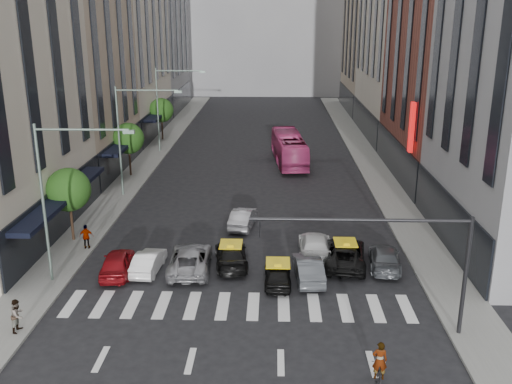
# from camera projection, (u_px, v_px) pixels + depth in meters

# --- Properties ---
(ground) EXTENTS (160.00, 160.00, 0.00)m
(ground) POSITION_uv_depth(u_px,v_px,m) (240.00, 321.00, 28.48)
(ground) COLOR black
(ground) RESTS_ON ground
(sidewalk_left) EXTENTS (3.00, 96.00, 0.15)m
(sidewalk_left) POSITION_uv_depth(u_px,v_px,m) (143.00, 165.00, 57.40)
(sidewalk_left) COLOR slate
(sidewalk_left) RESTS_ON ground
(sidewalk_right) EXTENTS (3.00, 96.00, 0.15)m
(sidewalk_right) POSITION_uv_depth(u_px,v_px,m) (373.00, 167.00, 56.72)
(sidewalk_right) COLOR slate
(sidewalk_right) RESTS_ON ground
(building_left_b) EXTENTS (8.00, 16.00, 24.00)m
(building_left_b) POSITION_uv_depth(u_px,v_px,m) (71.00, 44.00, 52.08)
(building_left_b) COLOR tan
(building_left_b) RESTS_ON ground
(building_left_d) EXTENTS (8.00, 18.00, 30.00)m
(building_left_d) POSITION_uv_depth(u_px,v_px,m) (152.00, 11.00, 86.46)
(building_left_d) COLOR gray
(building_left_d) RESTS_ON ground
(building_right_b) EXTENTS (8.00, 18.00, 26.00)m
(building_right_b) POSITION_uv_depth(u_px,v_px,m) (451.00, 33.00, 49.82)
(building_right_b) COLOR brown
(building_right_b) RESTS_ON ground
(building_right_d) EXTENTS (8.00, 18.00, 28.00)m
(building_right_d) POSITION_uv_depth(u_px,v_px,m) (377.00, 18.00, 85.76)
(building_right_d) COLOR tan
(building_right_d) RESTS_ON ground
(tree_near) EXTENTS (2.88, 2.88, 4.95)m
(tree_near) POSITION_uv_depth(u_px,v_px,m) (69.00, 190.00, 37.27)
(tree_near) COLOR black
(tree_near) RESTS_ON sidewalk_left
(tree_mid) EXTENTS (2.88, 2.88, 4.95)m
(tree_mid) POSITION_uv_depth(u_px,v_px,m) (128.00, 138.00, 52.52)
(tree_mid) COLOR black
(tree_mid) RESTS_ON sidewalk_left
(tree_far) EXTENTS (2.88, 2.88, 4.95)m
(tree_far) POSITION_uv_depth(u_px,v_px,m) (161.00, 110.00, 67.78)
(tree_far) COLOR black
(tree_far) RESTS_ON sidewalk_left
(streetlamp_near) EXTENTS (5.38, 0.25, 9.00)m
(streetlamp_near) POSITION_uv_depth(u_px,v_px,m) (58.00, 183.00, 30.82)
(streetlamp_near) COLOR gray
(streetlamp_near) RESTS_ON sidewalk_left
(streetlamp_mid) EXTENTS (5.38, 0.25, 9.00)m
(streetlamp_mid) POSITION_uv_depth(u_px,v_px,m) (130.00, 127.00, 46.08)
(streetlamp_mid) COLOR gray
(streetlamp_mid) RESTS_ON sidewalk_left
(streetlamp_far) EXTENTS (5.38, 0.25, 9.00)m
(streetlamp_far) POSITION_uv_depth(u_px,v_px,m) (166.00, 99.00, 61.33)
(streetlamp_far) COLOR gray
(streetlamp_far) RESTS_ON sidewalk_left
(traffic_signal) EXTENTS (10.10, 0.20, 6.00)m
(traffic_signal) POSITION_uv_depth(u_px,v_px,m) (406.00, 248.00, 25.95)
(traffic_signal) COLOR black
(traffic_signal) RESTS_ON ground
(liberty_sign) EXTENTS (0.30, 0.70, 4.00)m
(liberty_sign) POSITION_uv_depth(u_px,v_px,m) (412.00, 127.00, 45.37)
(liberty_sign) COLOR red
(liberty_sign) RESTS_ON ground
(car_red) EXTENTS (2.07, 4.32, 1.42)m
(car_red) POSITION_uv_depth(u_px,v_px,m) (117.00, 263.00, 33.42)
(car_red) COLOR maroon
(car_red) RESTS_ON ground
(car_white_front) EXTENTS (1.58, 3.88, 1.25)m
(car_white_front) POSITION_uv_depth(u_px,v_px,m) (149.00, 261.00, 33.79)
(car_white_front) COLOR white
(car_white_front) RESTS_ON ground
(car_silver) EXTENTS (2.63, 5.29, 1.44)m
(car_silver) POSITION_uv_depth(u_px,v_px,m) (190.00, 259.00, 33.89)
(car_silver) COLOR gray
(car_silver) RESTS_ON ground
(taxi_left) EXTENTS (2.45, 4.87, 1.36)m
(taxi_left) POSITION_uv_depth(u_px,v_px,m) (231.00, 255.00, 34.57)
(taxi_left) COLOR black
(taxi_left) RESTS_ON ground
(taxi_center) EXTENTS (1.52, 3.75, 1.28)m
(taxi_center) POSITION_uv_depth(u_px,v_px,m) (278.00, 274.00, 32.18)
(taxi_center) COLOR black
(taxi_center) RESTS_ON ground
(car_grey_mid) EXTENTS (1.82, 4.32, 1.39)m
(car_grey_mid) POSITION_uv_depth(u_px,v_px,m) (308.00, 268.00, 32.73)
(car_grey_mid) COLOR #424549
(car_grey_mid) RESTS_ON ground
(taxi_right) EXTENTS (2.96, 5.44, 1.45)m
(taxi_right) POSITION_uv_depth(u_px,v_px,m) (345.00, 254.00, 34.62)
(taxi_right) COLOR black
(taxi_right) RESTS_ON ground
(car_grey_curb) EXTENTS (2.35, 4.65, 1.29)m
(car_grey_curb) POSITION_uv_depth(u_px,v_px,m) (385.00, 258.00, 34.27)
(car_grey_curb) COLOR #44484D
(car_grey_curb) RESTS_ON ground
(car_row2_left) EXTENTS (2.00, 4.29, 1.36)m
(car_row2_left) POSITION_uv_depth(u_px,v_px,m) (243.00, 218.00, 40.80)
(car_row2_left) COLOR gray
(car_row2_left) RESTS_ON ground
(car_row2_right) EXTENTS (2.19, 5.02, 1.44)m
(car_row2_right) POSITION_uv_depth(u_px,v_px,m) (315.00, 246.00, 35.84)
(car_row2_right) COLOR silver
(car_row2_right) RESTS_ON ground
(bus) EXTENTS (3.64, 11.28, 3.09)m
(bus) POSITION_uv_depth(u_px,v_px,m) (289.00, 149.00, 57.92)
(bus) COLOR #BF3874
(bus) RESTS_ON ground
(motorcycle) EXTENTS (0.63, 1.55, 0.80)m
(motorcycle) POSITION_uv_depth(u_px,v_px,m) (379.00, 375.00, 23.54)
(motorcycle) COLOR #232326
(motorcycle) RESTS_ON ground
(rider) EXTENTS (0.65, 0.45, 1.71)m
(rider) POSITION_uv_depth(u_px,v_px,m) (381.00, 349.00, 23.16)
(rider) COLOR gray
(rider) RESTS_ON motorcycle
(pedestrian_near) EXTENTS (0.71, 0.86, 1.64)m
(pedestrian_near) POSITION_uv_depth(u_px,v_px,m) (18.00, 315.00, 27.08)
(pedestrian_near) COLOR gray
(pedestrian_near) RESTS_ON sidewalk_left
(pedestrian_far) EXTENTS (0.98, 0.48, 1.61)m
(pedestrian_far) POSITION_uv_depth(u_px,v_px,m) (86.00, 237.00, 36.65)
(pedestrian_far) COLOR gray
(pedestrian_far) RESTS_ON sidewalk_left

